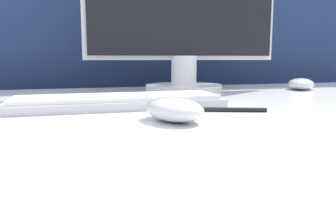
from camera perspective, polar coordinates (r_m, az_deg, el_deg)
partition_panel at (r=1.23m, az=-11.10°, el=2.56°), size 5.00×0.03×1.47m
computer_mouse_near at (r=0.50m, az=1.03°, el=-0.74°), size 0.11×0.13×0.04m
keyboard at (r=0.64m, az=-8.73°, el=0.60°), size 0.41×0.13×0.02m
computer_mouse_far at (r=1.08m, az=22.15°, el=3.42°), size 0.13×0.14×0.04m
pen at (r=0.59m, az=10.14°, el=-0.79°), size 0.14×0.05×0.01m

